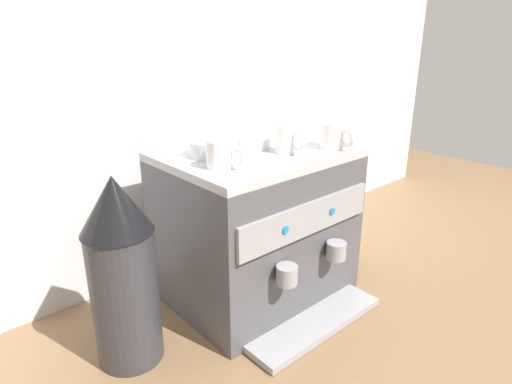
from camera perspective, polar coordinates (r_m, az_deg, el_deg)
ground_plane at (r=1.44m, az=0.00°, el=-12.55°), size 4.00×4.00×0.00m
tiled_backsplash_wall at (r=1.50m, az=-8.15°, el=7.83°), size 2.80×0.03×0.93m
espresso_machine at (r=1.33m, az=0.13°, el=-4.34°), size 0.52×0.51×0.46m
ceramic_cup_0 at (r=1.22m, az=4.09°, el=6.88°), size 0.06×0.10×0.08m
ceramic_cup_1 at (r=1.29m, az=10.01°, el=7.22°), size 0.08×0.12×0.07m
ceramic_cup_2 at (r=1.08m, az=-4.55°, el=4.87°), size 0.07×0.10×0.07m
ceramic_bowl_0 at (r=1.20m, az=-5.59°, el=5.66°), size 0.13×0.13×0.04m
ceramic_bowl_1 at (r=1.28m, az=-0.63°, el=6.40°), size 0.11×0.11×0.03m
coffee_grinder at (r=1.10m, az=-16.97°, el=-9.76°), size 0.17×0.17×0.48m
milk_pitcher at (r=1.64m, az=11.01°, el=-5.84°), size 0.11×0.11×0.14m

